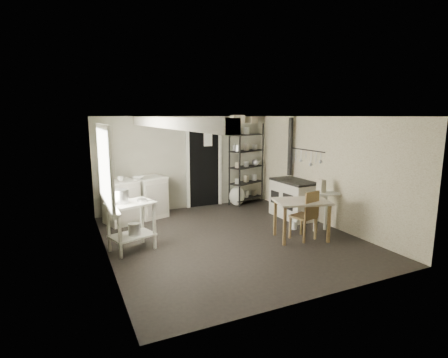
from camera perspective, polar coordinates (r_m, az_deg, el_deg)
name	(u,v)px	position (r m, az deg, el deg)	size (l,w,h in m)	color
floor	(231,238)	(6.81, 1.08, -9.56)	(5.00, 5.00, 0.00)	black
ceiling	(231,116)	(6.41, 1.15, 10.18)	(5.00, 5.00, 0.00)	silver
wall_back	(187,163)	(8.80, -6.06, 2.63)	(4.50, 0.02, 2.30)	#9C9985
wall_front	(320,212)	(4.46, 15.43, -5.18)	(4.50, 0.02, 2.30)	#9C9985
wall_left	(104,190)	(5.90, -18.94, -1.63)	(0.02, 5.00, 2.30)	#9C9985
wall_right	(325,171)	(7.76, 16.22, 1.25)	(0.02, 5.00, 2.30)	#9C9985
window	(104,166)	(6.04, -19.06, 2.00)	(0.12, 1.76, 1.28)	silver
doorway	(204,168)	(8.95, -3.26, 1.83)	(0.96, 0.10, 2.08)	silver
ceiling_beam	(166,123)	(5.98, -9.37, 9.08)	(0.18, 5.00, 0.18)	silver
wallpaper_panel	(325,171)	(7.75, 16.17, 1.25)	(0.01, 5.00, 2.30)	beige
utensil_rail	(306,150)	(8.13, 13.27, 4.63)	(0.06, 1.20, 0.44)	silver
prep_table	(132,228)	(6.29, -14.83, -7.75)	(0.75, 0.53, 0.86)	silver
stockpot	(120,198)	(6.15, -16.59, -3.04)	(0.28, 0.28, 0.30)	silver
saucepan	(142,202)	(6.20, -13.22, -3.63)	(0.18, 0.18, 0.10)	silver
bucket	(134,229)	(6.26, -14.43, -7.98)	(0.21, 0.21, 0.22)	silver
base_cabinets	(136,200)	(8.06, -14.16, -3.33)	(1.43, 0.61, 0.94)	beige
mixing_bowl	(138,178)	(7.89, -13.79, 0.10)	(0.31, 0.31, 0.08)	silver
counter_cup	(121,180)	(7.76, -16.50, -0.09)	(0.13, 0.13, 0.11)	silver
shelf_rack	(246,168)	(9.28, 3.66, 1.82)	(1.00, 0.39, 2.12)	black
shelf_jar	(235,152)	(9.14, 1.77, 4.36)	(0.09, 0.09, 0.20)	silver
storage_box_a	(237,128)	(9.08, 2.19, 8.37)	(0.31, 0.27, 0.22)	beige
storage_box_b	(251,128)	(9.31, 4.46, 8.26)	(0.26, 0.24, 0.17)	beige
stove	(293,199)	(8.17, 11.23, -3.16)	(0.61, 1.10, 0.87)	beige
stovepipe	(290,147)	(8.48, 10.75, 5.22)	(0.10, 0.10, 1.34)	black
side_ledge	(325,210)	(7.42, 16.18, -4.83)	(0.51, 0.27, 0.78)	silver
oats_box	(321,182)	(7.28, 15.61, -0.40)	(0.11, 0.18, 0.27)	beige
work_table	(301,219)	(6.80, 12.49, -6.47)	(0.99, 0.69, 0.75)	beige
table_cup	(311,198)	(6.72, 14.03, -2.96)	(0.10, 0.10, 0.10)	silver
chair	(303,214)	(6.78, 12.82, -5.61)	(0.39, 0.41, 0.95)	brown
flour_sack	(237,196)	(9.12, 2.14, -2.86)	(0.42, 0.35, 0.50)	white
floor_crock	(294,226)	(7.42, 11.39, -7.46)	(0.13, 0.13, 0.16)	silver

